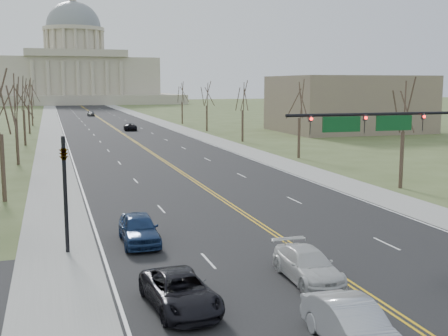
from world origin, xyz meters
TOP-DOWN VIEW (x-y plane):
  - ground at (0.00, 0.00)m, footprint 600.00×600.00m
  - road at (0.00, 110.00)m, footprint 20.00×380.00m
  - cross_road at (0.00, 6.00)m, footprint 120.00×14.00m
  - sidewalk_left at (-12.00, 110.00)m, footprint 4.00×380.00m
  - sidewalk_right at (12.00, 110.00)m, footprint 4.00×380.00m
  - center_line at (0.00, 110.00)m, footprint 0.42×380.00m
  - edge_line_left at (-9.80, 110.00)m, footprint 0.15×380.00m
  - edge_line_right at (9.80, 110.00)m, footprint 0.15×380.00m
  - capitol at (0.00, 249.91)m, footprint 90.00×60.00m
  - signal_mast at (7.45, 13.50)m, footprint 12.12×0.44m
  - signal_left at (-11.50, 13.50)m, footprint 0.32×0.36m
  - tree_r_0 at (15.50, 24.00)m, footprint 3.74×3.74m
  - tree_r_1 at (15.50, 44.00)m, footprint 3.74×3.74m
  - tree_l_1 at (-15.50, 48.00)m, footprint 3.96×3.96m
  - tree_r_2 at (15.50, 64.00)m, footprint 3.74×3.74m
  - tree_l_2 at (-15.50, 68.00)m, footprint 3.96×3.96m
  - tree_r_3 at (15.50, 84.00)m, footprint 3.74×3.74m
  - tree_l_3 at (-15.50, 88.00)m, footprint 3.96×3.96m
  - tree_r_4 at (15.50, 104.00)m, footprint 3.74×3.74m
  - tree_l_4 at (-15.50, 108.00)m, footprint 3.96×3.96m
  - bldg_right_mass at (40.00, 76.00)m, footprint 25.00×20.00m
  - car_sb_inner_lead at (-3.01, -0.22)m, footprint 1.71×4.73m
  - car_sb_outer_lead at (-7.61, 4.69)m, footprint 2.67×5.06m
  - car_sb_inner_second at (-1.58, 6.08)m, footprint 2.03×4.78m
  - car_sb_outer_second at (-7.75, 14.08)m, footprint 2.01×4.81m
  - car_far_nb at (2.22, 89.78)m, footprint 2.60×5.03m
  - car_far_sb at (-1.37, 140.36)m, footprint 1.90×4.49m

SIDE VIEW (x-z plane):
  - ground at x=0.00m, z-range 0.00..0.00m
  - road at x=0.00m, z-range 0.00..0.01m
  - cross_road at x=0.00m, z-range 0.00..0.01m
  - sidewalk_left at x=-12.00m, z-range 0.00..0.03m
  - sidewalk_right at x=12.00m, z-range 0.00..0.03m
  - center_line at x=0.00m, z-range 0.01..0.02m
  - edge_line_left at x=-9.80m, z-range 0.01..0.02m
  - edge_line_right at x=9.80m, z-range 0.01..0.02m
  - car_sb_outer_lead at x=-7.61m, z-range 0.01..1.37m
  - car_far_nb at x=2.22m, z-range 0.01..1.37m
  - car_sb_inner_second at x=-1.58m, z-range 0.01..1.39m
  - car_far_sb at x=-1.37m, z-range 0.01..1.53m
  - car_sb_inner_lead at x=-3.01m, z-range 0.01..1.56m
  - car_sb_outer_second at x=-7.75m, z-range 0.01..1.64m
  - signal_left at x=-11.50m, z-range 0.71..6.71m
  - bldg_right_mass at x=40.00m, z-range 0.00..10.00m
  - signal_mast at x=7.45m, z-range 2.16..9.36m
  - tree_r_0 at x=15.50m, z-range 2.30..10.80m
  - tree_r_1 at x=15.50m, z-range 2.30..10.80m
  - tree_r_2 at x=15.50m, z-range 2.30..10.80m
  - tree_r_3 at x=15.50m, z-range 2.30..10.80m
  - tree_r_4 at x=15.50m, z-range 2.30..10.80m
  - tree_l_1 at x=-15.50m, z-range 2.44..11.44m
  - tree_l_2 at x=-15.50m, z-range 2.44..11.44m
  - tree_l_3 at x=-15.50m, z-range 2.44..11.44m
  - tree_l_4 at x=-15.50m, z-range 2.44..11.44m
  - capitol at x=0.00m, z-range -10.80..39.20m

